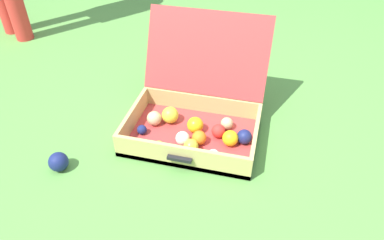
# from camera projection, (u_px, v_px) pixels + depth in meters

# --- Properties ---
(ground_plane) EXTENTS (16.00, 16.00, 0.00)m
(ground_plane) POSITION_uv_depth(u_px,v_px,m) (196.00, 145.00, 1.70)
(ground_plane) COLOR #569342
(open_suitcase) EXTENTS (0.62, 0.63, 0.50)m
(open_suitcase) POSITION_uv_depth(u_px,v_px,m) (197.00, 112.00, 1.72)
(open_suitcase) COLOR #B23838
(open_suitcase) RESTS_ON ground
(stray_ball_on_grass) EXTENTS (0.09, 0.09, 0.09)m
(stray_ball_on_grass) POSITION_uv_depth(u_px,v_px,m) (58.00, 162.00, 1.54)
(stray_ball_on_grass) COLOR navy
(stray_ball_on_grass) RESTS_ON ground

